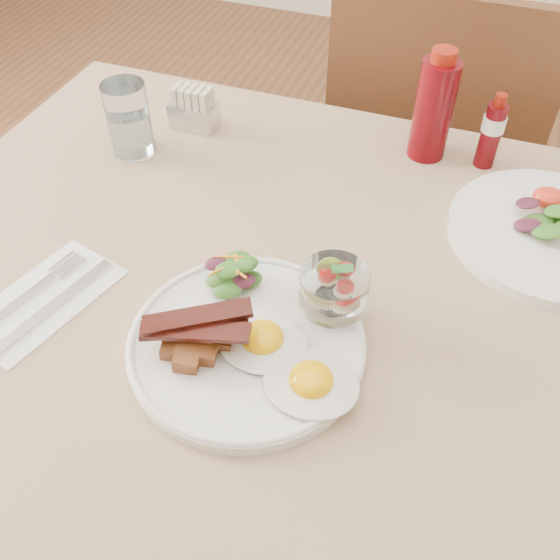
{
  "coord_description": "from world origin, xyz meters",
  "views": [
    {
      "loc": [
        0.08,
        -0.54,
        1.34
      ],
      "look_at": [
        -0.09,
        -0.06,
        0.82
      ],
      "focal_mm": 40.0,
      "sensor_mm": 36.0,
      "label": 1
    }
  ],
  "objects": [
    {
      "name": "table",
      "position": [
        0.0,
        0.0,
        0.66
      ],
      "size": [
        1.33,
        0.88,
        0.75
      ],
      "color": "brown",
      "rests_on": "ground"
    },
    {
      "name": "chair_far",
      "position": [
        0.0,
        0.66,
        0.52
      ],
      "size": [
        0.42,
        0.42,
        0.93
      ],
      "color": "brown",
      "rests_on": "ground"
    },
    {
      "name": "main_plate",
      "position": [
        -0.11,
        -0.12,
        0.76
      ],
      "size": [
        0.28,
        0.28,
        0.02
      ],
      "primitive_type": "cylinder",
      "color": "white",
      "rests_on": "table"
    },
    {
      "name": "fried_eggs",
      "position": [
        -0.05,
        -0.14,
        0.78
      ],
      "size": [
        0.19,
        0.15,
        0.03
      ],
      "rotation": [
        0.0,
        0.0,
        0.16
      ],
      "color": "silver",
      "rests_on": "main_plate"
    },
    {
      "name": "bacon_potato_pile",
      "position": [
        -0.15,
        -0.16,
        0.79
      ],
      "size": [
        0.13,
        0.09,
        0.05
      ],
      "rotation": [
        0.0,
        0.0,
        -0.08
      ],
      "color": "brown",
      "rests_on": "main_plate"
    },
    {
      "name": "side_salad",
      "position": [
        -0.16,
        -0.04,
        0.79
      ],
      "size": [
        0.08,
        0.07,
        0.04
      ],
      "rotation": [
        0.0,
        0.0,
        -0.13
      ],
      "color": "#215416",
      "rests_on": "main_plate"
    },
    {
      "name": "fruit_cup",
      "position": [
        -0.03,
        -0.05,
        0.81
      ],
      "size": [
        0.08,
        0.08,
        0.08
      ],
      "rotation": [
        0.0,
        0.0,
        -0.07
      ],
      "color": "white",
      "rests_on": "main_plate"
    },
    {
      "name": "ketchup_bottle",
      "position": [
        0.01,
        0.35,
        0.84
      ],
      "size": [
        0.07,
        0.07,
        0.18
      ],
      "rotation": [
        0.0,
        0.0,
        -0.24
      ],
      "color": "#53040A",
      "rests_on": "table"
    },
    {
      "name": "hot_sauce_bottle",
      "position": [
        0.11,
        0.35,
        0.81
      ],
      "size": [
        0.04,
        0.04,
        0.12
      ],
      "rotation": [
        0.0,
        0.0,
        0.13
      ],
      "color": "#53040A",
      "rests_on": "table"
    },
    {
      "name": "sugar_caddy",
      "position": [
        -0.37,
        0.29,
        0.78
      ],
      "size": [
        0.08,
        0.05,
        0.07
      ],
      "rotation": [
        0.0,
        0.0,
        -0.01
      ],
      "color": "silver",
      "rests_on": "table"
    },
    {
      "name": "water_glass",
      "position": [
        -0.44,
        0.2,
        0.8
      ],
      "size": [
        0.07,
        0.07,
        0.12
      ],
      "color": "white",
      "rests_on": "table"
    },
    {
      "name": "napkin_cutlery",
      "position": [
        -0.38,
        -0.14,
        0.75
      ],
      "size": [
        0.15,
        0.22,
        0.01
      ],
      "rotation": [
        0.0,
        0.0,
        -0.26
      ],
      "color": "white",
      "rests_on": "table"
    }
  ]
}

